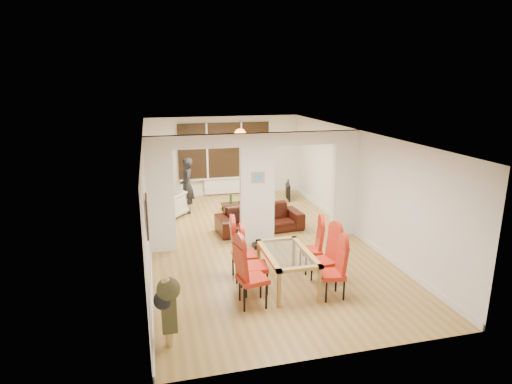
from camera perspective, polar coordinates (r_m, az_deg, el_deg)
name	(u,v)px	position (r m, az deg, el deg)	size (l,w,h in m)	color
floor	(257,241)	(10.31, 0.15, -6.62)	(5.00, 9.00, 0.01)	#A58042
room_walls	(257,189)	(9.91, 0.16, 0.39)	(5.00, 9.00, 2.60)	silver
divider_wall	(257,189)	(9.91, 0.16, 0.39)	(5.00, 0.18, 2.60)	white
bay_window_blinds	(224,150)	(14.13, -4.25, 5.57)	(3.00, 0.08, 1.80)	black
radiator	(225,186)	(14.33, -4.13, 0.80)	(1.40, 0.08, 0.50)	white
pendant_light	(240,135)	(12.98, -2.12, 7.67)	(0.36, 0.36, 0.36)	orange
stair_newel	(166,295)	(6.91, -11.90, -13.35)	(0.40, 1.20, 1.10)	tan
wall_poster	(147,216)	(7.24, -14.34, -3.12)	(0.04, 0.52, 0.67)	gray
pillar_photo	(258,177)	(9.75, 0.30, 1.96)	(0.30, 0.03, 0.25)	#4C8CD8
dining_table	(287,269)	(8.10, 4.15, -10.22)	(0.84, 1.48, 0.70)	olive
dining_chair_la	(253,274)	(7.38, -0.45, -10.88)	(0.46, 0.46, 1.15)	#A92111
dining_chair_lb	(254,262)	(7.80, -0.26, -9.33)	(0.46, 0.46, 1.16)	#A92111
dining_chair_lc	(244,251)	(8.31, -1.59, -7.84)	(0.46, 0.46, 1.15)	#A92111
dining_chair_ra	(332,270)	(7.76, 10.11, -10.23)	(0.41, 0.41, 1.03)	#A92111
dining_chair_rb	(324,257)	(8.21, 9.11, -8.60)	(0.43, 0.43, 1.07)	#A92111
dining_chair_rc	(311,247)	(8.71, 7.39, -7.29)	(0.41, 0.41, 1.02)	#A92111
sofa	(260,219)	(10.94, 0.49, -3.56)	(2.18, 0.85, 0.64)	black
armchair	(170,204)	(12.29, -11.35, -1.57)	(0.77, 0.79, 0.72)	beige
person	(187,186)	(12.42, -9.18, 0.83)	(0.38, 0.59, 1.61)	black
television	(286,190)	(13.89, 3.99, 0.21)	(0.12, 0.93, 0.53)	black
coffee_table	(237,207)	(12.69, -2.57, -1.98)	(0.88, 0.44, 0.20)	black
bottle	(231,199)	(12.60, -3.38, -0.91)	(0.08, 0.08, 0.31)	#143F19
bowl	(241,202)	(12.70, -1.97, -1.37)	(0.20, 0.20, 0.05)	black
shoes	(258,246)	(9.94, 0.29, -7.16)	(0.23, 0.25, 0.10)	black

